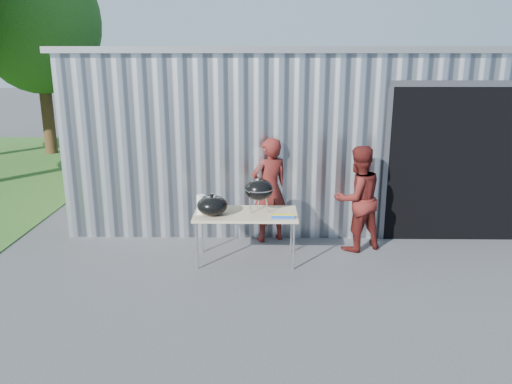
{
  "coord_description": "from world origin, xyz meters",
  "views": [
    {
      "loc": [
        0.09,
        -6.19,
        2.99
      ],
      "look_at": [
        -0.02,
        0.8,
        1.05
      ],
      "focal_mm": 35.0,
      "sensor_mm": 36.0,
      "label": 1
    }
  ],
  "objects_px": {
    "person_bystander": "(357,199)",
    "folding_table": "(246,215)",
    "kettle_grill": "(259,184)",
    "person_cook": "(270,190)"
  },
  "relations": [
    {
      "from": "folding_table",
      "to": "person_cook",
      "type": "xyz_separation_m",
      "value": [
        0.36,
        0.87,
        0.15
      ]
    },
    {
      "from": "kettle_grill",
      "to": "person_bystander",
      "type": "bearing_deg",
      "value": 15.68
    },
    {
      "from": "person_cook",
      "to": "kettle_grill",
      "type": "bearing_deg",
      "value": 53.79
    },
    {
      "from": "folding_table",
      "to": "person_bystander",
      "type": "xyz_separation_m",
      "value": [
        1.72,
        0.51,
        0.12
      ]
    },
    {
      "from": "person_cook",
      "to": "folding_table",
      "type": "bearing_deg",
      "value": 43.52
    },
    {
      "from": "kettle_grill",
      "to": "person_bystander",
      "type": "xyz_separation_m",
      "value": [
        1.53,
        0.43,
        -0.34
      ]
    },
    {
      "from": "kettle_grill",
      "to": "person_bystander",
      "type": "relative_size",
      "value": 0.56
    },
    {
      "from": "folding_table",
      "to": "kettle_grill",
      "type": "bearing_deg",
      "value": 22.13
    },
    {
      "from": "person_bystander",
      "to": "folding_table",
      "type": "bearing_deg",
      "value": -7.63
    },
    {
      "from": "kettle_grill",
      "to": "person_bystander",
      "type": "height_order",
      "value": "kettle_grill"
    }
  ]
}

